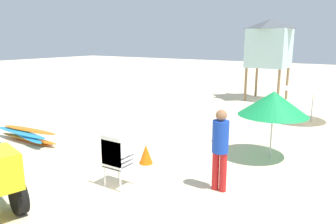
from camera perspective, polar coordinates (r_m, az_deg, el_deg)
The scene contains 9 objects.
ground at distance 6.32m, azimuth -24.10°, elevation -16.34°, with size 80.00×80.00×0.00m, color beige.
stacked_plastic_chairs at distance 6.66m, azimuth -9.13°, elevation -7.71°, with size 0.48×0.48×1.11m.
surfboard_pile at distance 10.42m, azimuth -23.39°, elevation -3.72°, with size 2.53×0.71×0.40m.
lifeguard_near_center at distance 6.44m, azimuth 9.07°, elevation -5.71°, with size 0.32×0.32×1.64m.
lifeguard_tower at distance 16.62m, azimuth 17.23°, elevation 11.37°, with size 1.98×1.98×3.86m.
beach_umbrella_left at distance 12.77m, azimuth 24.19°, elevation 5.19°, with size 2.11×2.11×1.91m.
beach_umbrella_far at distance 8.39m, azimuth 17.88°, elevation 1.44°, with size 1.70×1.70×1.71m.
traffic_cone_near at distance 7.96m, azimuth -3.86°, elevation -7.33°, with size 0.33×0.33×0.47m, color orange.
traffic_cone_far at distance 9.66m, azimuth 8.75°, elevation -3.64°, with size 0.38×0.38×0.54m, color orange.
Camera 1 is at (4.83, -2.82, 2.94)m, focal length 35.02 mm.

